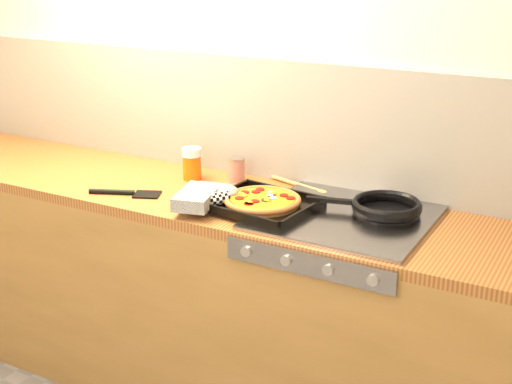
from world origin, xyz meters
The scene contains 9 objects.
room_shell centered at (0.00, 1.39, 1.15)m, with size 3.20×3.20×3.20m.
counter_run centered at (0.00, 1.10, 0.45)m, with size 3.20×0.62×0.90m.
stovetop centered at (0.45, 1.10, 0.91)m, with size 0.60×0.56×0.02m, color gray.
pizza_on_tray centered at (0.09, 1.01, 0.94)m, with size 0.50×0.41×0.06m.
frying_pan centered at (0.57, 1.19, 0.94)m, with size 0.44×0.31×0.04m.
tomato_can centered at (-0.10, 1.28, 0.95)m, with size 0.09×0.09×0.10m.
juice_glass centered at (-0.28, 1.22, 0.97)m, with size 0.09×0.09×0.13m.
wooden_spoon centered at (0.19, 1.33, 0.91)m, with size 0.29×0.12×0.02m.
black_spatula centered at (-0.40, 0.93, 0.91)m, with size 0.28×0.16×0.02m.
Camera 1 is at (1.31, -1.13, 1.84)m, focal length 50.00 mm.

